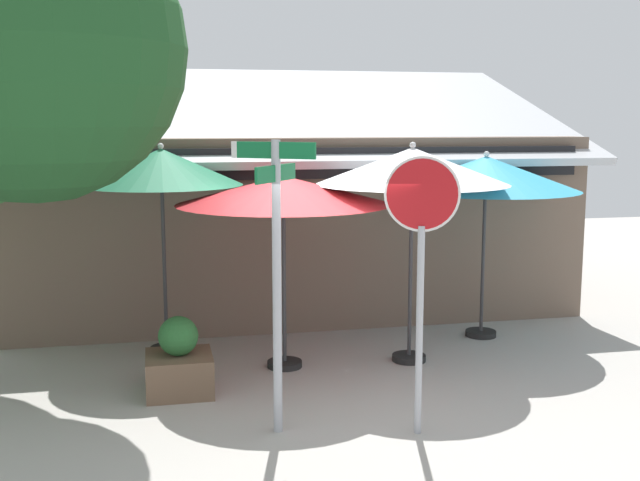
{
  "coord_description": "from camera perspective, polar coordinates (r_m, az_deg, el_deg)",
  "views": [
    {
      "loc": [
        -1.98,
        -8.31,
        3.11
      ],
      "look_at": [
        0.07,
        1.2,
        1.6
      ],
      "focal_mm": 43.85,
      "sensor_mm": 36.0,
      "label": 1
    }
  ],
  "objects": [
    {
      "name": "ground_plane",
      "position": [
        9.11,
        1.16,
        -11.48
      ],
      "size": [
        28.0,
        28.0,
        0.1
      ],
      "primitive_type": "cube",
      "color": "#ADA8A0"
    },
    {
      "name": "patio_umbrella_forest_green_left",
      "position": [
        10.42,
        -11.51,
        5.17
      ],
      "size": [
        2.12,
        2.12,
        2.81
      ],
      "color": "black",
      "rests_on": "ground"
    },
    {
      "name": "cafe_building",
      "position": [
        13.54,
        -2.63,
        2.05
      ],
      "size": [
        9.29,
        5.1,
        4.08
      ],
      "color": "#705B4C",
      "rests_on": "ground"
    },
    {
      "name": "street_sign_post",
      "position": [
        7.62,
        -3.21,
        -1.2
      ],
      "size": [
        0.75,
        0.7,
        2.92
      ],
      "color": "#A8AAB2",
      "rests_on": "ground"
    },
    {
      "name": "patio_umbrella_teal_far_right",
      "position": [
        11.26,
        12.01,
        4.76
      ],
      "size": [
        2.63,
        2.63,
        2.67
      ],
      "color": "black",
      "rests_on": "ground"
    },
    {
      "name": "stop_sign",
      "position": [
        7.6,
        7.39,
        -0.32
      ],
      "size": [
        0.7,
        0.25,
        2.77
      ],
      "color": "#A8AAB2",
      "rests_on": "ground"
    },
    {
      "name": "sidewalk_planter",
      "position": [
        9.18,
        -10.25,
        -8.83
      ],
      "size": [
        0.75,
        0.75,
        0.9
      ],
      "color": "brown",
      "rests_on": "ground"
    },
    {
      "name": "patio_umbrella_crimson_center",
      "position": [
        9.6,
        -2.69,
        3.61
      ],
      "size": [
        2.66,
        2.66,
        2.5
      ],
      "color": "black",
      "rests_on": "ground"
    },
    {
      "name": "patio_umbrella_ivory_right",
      "position": [
        9.9,
        6.76,
        5.33
      ],
      "size": [
        2.44,
        2.44,
        2.83
      ],
      "color": "black",
      "rests_on": "ground"
    }
  ]
}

